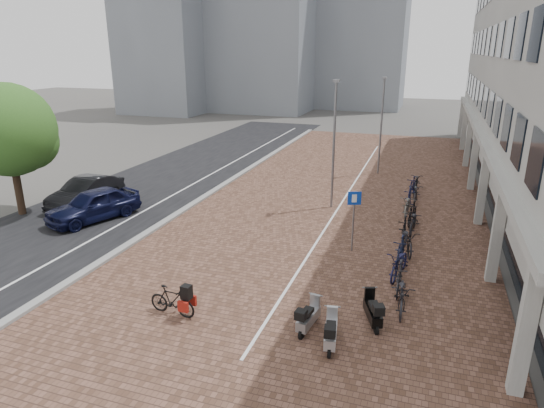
{
  "coord_description": "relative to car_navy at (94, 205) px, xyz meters",
  "views": [
    {
      "loc": [
        6.31,
        -12.59,
        7.79
      ],
      "look_at": [
        0.0,
        6.0,
        1.3
      ],
      "focal_mm": 31.09,
      "sensor_mm": 36.0,
      "label": 1
    }
  ],
  "objects": [
    {
      "name": "bike_row",
      "position": [
        14.3,
        3.18,
        -0.24
      ],
      "size": [
        1.22,
        15.8,
        1.05
      ],
      "color": "black",
      "rests_on": "ground"
    },
    {
      "name": "curb",
      "position": [
        3.41,
        7.28,
        -0.69
      ],
      "size": [
        0.35,
        42.0,
        0.14
      ],
      "primitive_type": "cube",
      "color": "gray",
      "rests_on": "ground"
    },
    {
      "name": "parking_sign",
      "position": [
        12.26,
        0.24,
        0.95
      ],
      "size": [
        0.51,
        0.23,
        2.53
      ],
      "rotation": [
        0.0,
        0.0,
        0.37
      ],
      "color": "slate",
      "rests_on": "ground"
    },
    {
      "name": "parking_line",
      "position": [
        10.71,
        7.28,
        -0.72
      ],
      "size": [
        0.1,
        30.0,
        0.0
      ],
      "primitive_type": "cube",
      "color": "white",
      "rests_on": "plaza_brick"
    },
    {
      "name": "hero_bike",
      "position": [
        7.86,
        -6.28,
        -0.26
      ],
      "size": [
        1.62,
        0.59,
        1.12
      ],
      "rotation": [
        0.0,
        0.0,
        1.48
      ],
      "color": "black",
      "rests_on": "ground"
    },
    {
      "name": "street_tree",
      "position": [
        -3.86,
        -0.35,
        3.29
      ],
      "size": [
        4.38,
        4.38,
        6.37
      ],
      "color": "#382619",
      "rests_on": "ground"
    },
    {
      "name": "plaza_brick",
      "position": [
        10.51,
        7.28,
        -0.75
      ],
      "size": [
        14.5,
        42.0,
        0.04
      ],
      "primitive_type": "cube",
      "color": "brown",
      "rests_on": "ground"
    },
    {
      "name": "car_navy",
      "position": [
        0.0,
        0.0,
        0.0
      ],
      "size": [
        3.25,
        4.79,
        1.52
      ],
      "primitive_type": "imported",
      "rotation": [
        0.0,
        0.0,
        -0.36
      ],
      "color": "black",
      "rests_on": "ground"
    },
    {
      "name": "scooter_front",
      "position": [
        12.78,
        -6.33,
        -0.27
      ],
      "size": [
        0.66,
        1.48,
        0.98
      ],
      "primitive_type": null,
      "rotation": [
        0.0,
        0.0,
        0.15
      ],
      "color": "#BABBC0",
      "rests_on": "ground"
    },
    {
      "name": "ground",
      "position": [
        8.51,
        -4.72,
        -0.76
      ],
      "size": [
        140.0,
        140.0,
        0.0
      ],
      "primitive_type": "plane",
      "color": "#474442",
      "rests_on": "ground"
    },
    {
      "name": "lamp_far",
      "position": [
        11.78,
        13.27,
        2.28
      ],
      "size": [
        0.12,
        0.12,
        6.08
      ],
      "primitive_type": "cylinder",
      "color": "slate",
      "rests_on": "ground"
    },
    {
      "name": "scooter_back",
      "position": [
        12.01,
        -5.76,
        -0.28
      ],
      "size": [
        0.63,
        1.44,
        0.95
      ],
      "primitive_type": null,
      "rotation": [
        0.0,
        0.0,
        -0.14
      ],
      "color": "#949599",
      "rests_on": "ground"
    },
    {
      "name": "street_asphalt",
      "position": [
        -0.49,
        7.28,
        -0.75
      ],
      "size": [
        8.0,
        50.0,
        0.03
      ],
      "primitive_type": "cube",
      "color": "black",
      "rests_on": "ground"
    },
    {
      "name": "lane_line",
      "position": [
        1.51,
        7.28,
        -0.74
      ],
      "size": [
        0.12,
        44.0,
        0.0
      ],
      "primitive_type": "cube",
      "color": "white",
      "rests_on": "street_asphalt"
    },
    {
      "name": "lamp_near",
      "position": [
        10.33,
        5.44,
        2.42
      ],
      "size": [
        0.12,
        0.12,
        6.35
      ],
      "primitive_type": "cylinder",
      "color": "gray",
      "rests_on": "ground"
    },
    {
      "name": "car_dark",
      "position": [
        -1.84,
        1.69,
        -0.02
      ],
      "size": [
        1.68,
        4.5,
        1.47
      ],
      "primitive_type": "imported",
      "rotation": [
        0.0,
        0.0,
        -0.03
      ],
      "color": "black",
      "rests_on": "ground"
    },
    {
      "name": "scooter_mid",
      "position": [
        13.73,
        -4.86,
        -0.26
      ],
      "size": [
        0.92,
        1.5,
        0.99
      ],
      "primitive_type": null,
      "rotation": [
        0.0,
        0.0,
        0.36
      ],
      "color": "black",
      "rests_on": "ground"
    }
  ]
}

